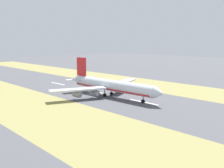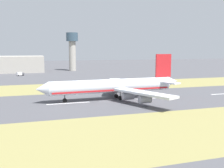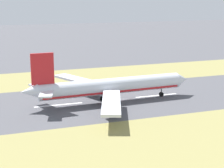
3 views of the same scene
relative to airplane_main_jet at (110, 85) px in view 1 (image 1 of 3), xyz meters
name	(u,v)px [view 1 (image 1 of 3)]	position (x,y,z in m)	size (l,w,h in m)	color
ground_plane	(122,97)	(-2.85, 6.51, -6.02)	(800.00, 800.00, 0.00)	#4C4C51
grass_median_west	(170,87)	(-47.85, 6.51, -6.02)	(40.00, 600.00, 0.01)	olive
grass_median_east	(46,112)	(42.15, 6.51, -6.02)	(40.00, 600.00, 0.01)	olive
centreline_dash_near	(58,84)	(-2.85, -58.10, -6.01)	(1.20, 18.00, 0.01)	silver
centreline_dash_mid	(93,91)	(-2.85, -18.10, -6.01)	(1.20, 18.00, 0.01)	silver
centreline_dash_far	(144,102)	(-2.85, 21.90, -6.01)	(1.20, 18.00, 0.01)	silver
airplane_main_jet	(110,85)	(0.00, 0.00, 0.00)	(64.09, 67.16, 20.20)	silver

